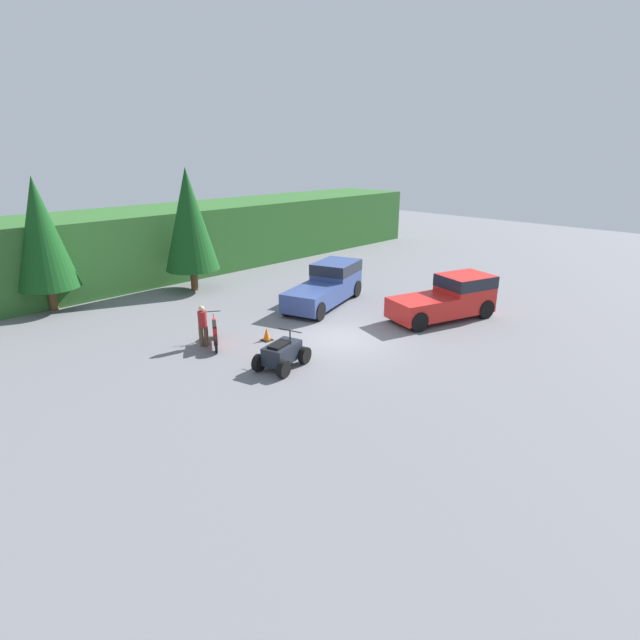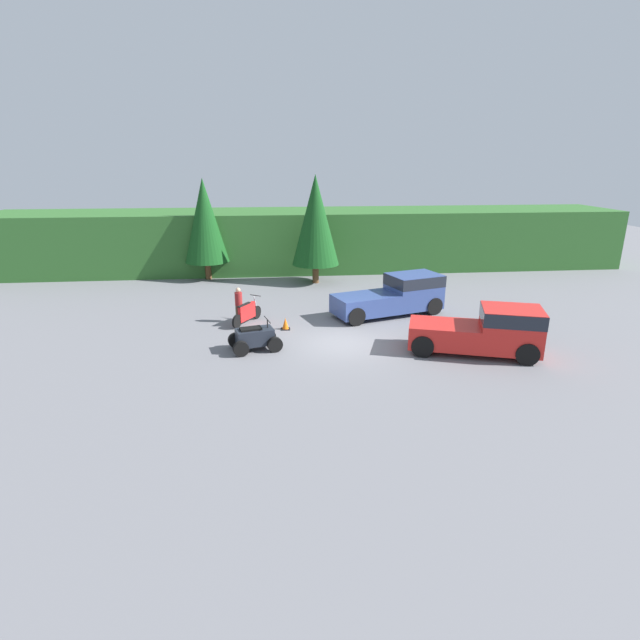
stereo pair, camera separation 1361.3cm
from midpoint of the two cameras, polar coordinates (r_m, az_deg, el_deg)
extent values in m
plane|color=slate|center=(20.16, -16.26, -3.85)|extent=(80.00, 80.00, 0.00)
cube|color=#2D6028|center=(34.10, -30.34, 7.09)|extent=(44.00, 6.00, 4.08)
cylinder|color=brown|center=(30.23, -40.84, 0.92)|extent=(0.39, 0.39, 1.16)
cone|color=#144719|center=(29.65, -42.18, 6.85)|extent=(2.84, 2.84, 5.29)
cylinder|color=brown|center=(29.77, -27.37, 3.32)|extent=(0.40, 0.40, 1.21)
cone|color=#144719|center=(29.17, -28.37, 9.66)|extent=(2.95, 2.95, 5.50)
cube|color=red|center=(22.00, 0.88, 1.93)|extent=(2.77, 2.53, 1.73)
cube|color=#1E232D|center=(21.84, 0.89, 3.36)|extent=(2.80, 2.55, 0.55)
cube|color=red|center=(21.09, -5.22, -0.06)|extent=(3.26, 2.69, 0.93)
cylinder|color=black|center=(23.19, 1.08, 1.11)|extent=(0.93, 0.54, 0.89)
cylinder|color=black|center=(21.76, 3.28, -0.14)|extent=(0.93, 0.54, 0.89)
cylinder|color=black|center=(21.67, -8.09, -0.38)|extent=(0.93, 0.54, 0.89)
cylinder|color=black|center=(20.13, -6.40, -1.84)|extent=(0.93, 0.54, 0.89)
cube|color=#334784|center=(25.43, -12.96, 3.80)|extent=(2.98, 2.58, 1.73)
cube|color=#1E232D|center=(25.29, -13.06, 5.04)|extent=(3.00, 2.61, 0.55)
cube|color=#334784|center=(23.55, -17.16, 1.20)|extent=(3.51, 2.75, 0.93)
cylinder|color=black|center=(26.65, -13.40, 2.97)|extent=(0.93, 0.54, 0.89)
cylinder|color=black|center=(25.60, -10.39, 2.53)|extent=(0.93, 0.54, 0.89)
cylinder|color=black|center=(23.59, -20.22, 0.22)|extent=(0.93, 0.54, 0.89)
cylinder|color=black|center=(22.39, -17.13, -0.42)|extent=(0.93, 0.54, 0.89)
cylinder|color=black|center=(22.23, -29.73, -2.63)|extent=(0.43, 0.60, 0.65)
cylinder|color=black|center=(20.76, -30.90, -4.26)|extent=(0.43, 0.60, 0.65)
cube|color=red|center=(21.41, -30.40, -2.81)|extent=(0.79, 1.12, 0.75)
cylinder|color=#B7B7BC|center=(22.04, -29.94, -1.62)|extent=(0.21, 0.29, 0.85)
cylinder|color=black|center=(21.91, -30.13, -0.55)|extent=(0.53, 0.35, 0.04)
cube|color=black|center=(21.10, -30.73, -1.98)|extent=(0.60, 0.83, 0.06)
cylinder|color=black|center=(19.17, -24.95, -5.11)|extent=(0.67, 0.37, 0.63)
cylinder|color=black|center=(18.35, -22.97, -5.89)|extent=(0.67, 0.37, 0.63)
cylinder|color=black|center=(18.50, -28.44, -6.54)|extent=(0.67, 0.37, 0.63)
cylinder|color=black|center=(17.65, -26.55, -7.42)|extent=(0.67, 0.37, 0.63)
cube|color=#1E232D|center=(18.30, -25.83, -5.51)|extent=(1.66, 1.18, 0.66)
cylinder|color=black|center=(18.40, -24.66, -3.50)|extent=(0.06, 0.06, 0.35)
cylinder|color=black|center=(18.34, -24.74, -3.00)|extent=(0.29, 0.98, 0.04)
cube|color=black|center=(18.09, -26.40, -4.61)|extent=(0.96, 0.68, 0.08)
cylinder|color=brown|center=(21.62, -31.72, -3.27)|extent=(0.24, 0.24, 0.85)
cylinder|color=brown|center=(21.57, -31.22, -3.22)|extent=(0.24, 0.24, 0.85)
cylinder|color=maroon|center=(21.37, -31.81, -1.40)|extent=(0.48, 0.48, 0.63)
sphere|color=tan|center=(21.24, -32.01, -0.31)|extent=(0.31, 0.31, 0.23)
cube|color=black|center=(21.09, -24.66, -3.81)|extent=(0.42, 0.42, 0.03)
cone|color=orange|center=(21.00, -24.76, -3.16)|extent=(0.32, 0.32, 0.55)
cylinder|color=#387A38|center=(27.86, -13.36, 3.66)|extent=(0.58, 0.58, 0.88)
camera|label=1|loc=(6.81, -104.94, -4.80)|focal=28.00mm
camera|label=2|loc=(6.81, 75.06, 4.80)|focal=28.00mm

